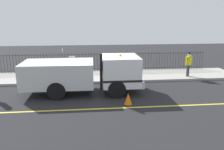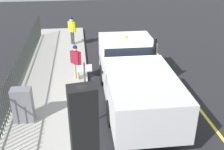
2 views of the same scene
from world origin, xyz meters
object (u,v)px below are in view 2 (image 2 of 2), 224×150
at_px(utility_cabinet, 23,105).
at_px(worker_standing, 76,59).
at_px(pedestrian_distant, 72,28).
at_px(traffic_cone, 165,71).
at_px(work_truck, 133,72).
at_px(street_sign, 85,86).

bearing_deg(utility_cabinet, worker_standing, -120.87).
relative_size(worker_standing, pedestrian_distant, 0.95).
distance_m(pedestrian_distant, utility_cabinet, 8.38).
height_order(worker_standing, traffic_cone, worker_standing).
relative_size(worker_standing, utility_cabinet, 1.32).
height_order(pedestrian_distant, traffic_cone, pedestrian_distant).
bearing_deg(utility_cabinet, traffic_cone, -152.89).
distance_m(worker_standing, traffic_cone, 4.37).
xyz_separation_m(work_truck, utility_cabinet, (4.13, 1.24, -0.44)).
bearing_deg(work_truck, traffic_cone, 43.94).
relative_size(utility_cabinet, traffic_cone, 2.27).
distance_m(pedestrian_distant, street_sign, 8.63).
relative_size(worker_standing, traffic_cone, 2.98).
xyz_separation_m(work_truck, traffic_cone, (-2.02, -1.91, -0.94)).
xyz_separation_m(work_truck, street_sign, (1.95, 1.63, 0.36)).
bearing_deg(pedestrian_distant, work_truck, -18.04).
xyz_separation_m(worker_standing, street_sign, (-0.32, 3.50, 0.41)).
bearing_deg(pedestrian_distant, utility_cabinet, -48.98).
bearing_deg(traffic_cone, worker_standing, 0.43).
distance_m(work_truck, utility_cabinet, 4.33).
distance_m(worker_standing, utility_cabinet, 3.65).
bearing_deg(utility_cabinet, work_truck, -163.27).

